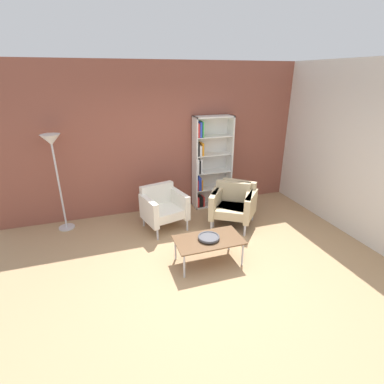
{
  "coord_description": "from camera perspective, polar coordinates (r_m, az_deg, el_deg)",
  "views": [
    {
      "loc": [
        -1.27,
        -3.14,
        2.66
      ],
      "look_at": [
        0.05,
        0.84,
        0.95
      ],
      "focal_mm": 27.23,
      "sensor_mm": 36.0,
      "label": 1
    }
  ],
  "objects": [
    {
      "name": "armchair_corner_red",
      "position": [
        5.44,
        7.67,
        -2.42
      ],
      "size": [
        0.94,
        0.92,
        0.78
      ],
      "rotation": [
        0.0,
        0.0,
        -0.57
      ],
      "color": "#C6B289",
      "rests_on": "ground_plane"
    },
    {
      "name": "ground_plane",
      "position": [
        4.31,
        2.98,
        -15.98
      ],
      "size": [
        8.32,
        8.32,
        0.0
      ],
      "primitive_type": "plane",
      "color": "tan"
    },
    {
      "name": "coffee_table_low",
      "position": [
        4.36,
        3.29,
        -9.58
      ],
      "size": [
        1.0,
        0.56,
        0.4
      ],
      "color": "brown",
      "rests_on": "ground_plane"
    },
    {
      "name": "plaster_right_partition",
      "position": [
        5.71,
        28.95,
        7.16
      ],
      "size": [
        0.12,
        5.2,
        2.9
      ],
      "primitive_type": "cube",
      "color": "silver",
      "rests_on": "ground_plane"
    },
    {
      "name": "bookshelf_tall",
      "position": [
        6.06,
        3.26,
        5.65
      ],
      "size": [
        0.8,
        0.3,
        1.9
      ],
      "color": "silver",
      "rests_on": "ground_plane"
    },
    {
      "name": "armchair_spare_guest",
      "position": [
        5.54,
        8.45,
        -2.02
      ],
      "size": [
        0.95,
        0.95,
        0.78
      ],
      "rotation": [
        0.0,
        0.0,
        -0.75
      ],
      "color": "#C6B289",
      "rests_on": "ground_plane"
    },
    {
      "name": "floor_lamp_torchiere",
      "position": [
        5.44,
        -25.57,
        7.12
      ],
      "size": [
        0.32,
        0.32,
        1.74
      ],
      "color": "silver",
      "rests_on": "ground_plane"
    },
    {
      "name": "armchair_by_bookshelf",
      "position": [
        5.33,
        -5.72,
        -2.85
      ],
      "size": [
        0.85,
        0.81,
        0.78
      ],
      "rotation": [
        0.0,
        0.0,
        0.25
      ],
      "color": "white",
      "rests_on": "ground_plane"
    },
    {
      "name": "decorative_bowl",
      "position": [
        4.33,
        3.31,
        -8.83
      ],
      "size": [
        0.32,
        0.32,
        0.05
      ],
      "color": "#4C4C51",
      "rests_on": "coffee_table_low"
    },
    {
      "name": "brick_back_panel",
      "position": [
        5.87,
        -5.56,
        10.17
      ],
      "size": [
        6.4,
        0.12,
        2.9
      ],
      "primitive_type": "cube",
      "color": "brown",
      "rests_on": "ground_plane"
    }
  ]
}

